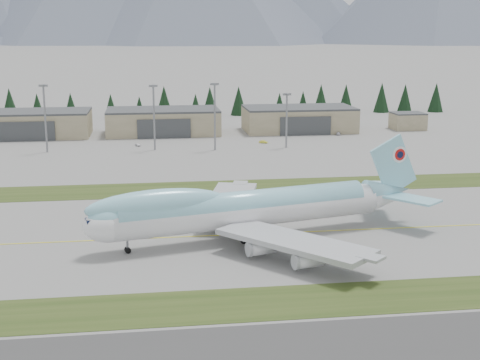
{
  "coord_description": "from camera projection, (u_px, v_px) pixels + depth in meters",
  "views": [
    {
      "loc": [
        -21.24,
        -139.22,
        43.92
      ],
      "look_at": [
        0.56,
        19.04,
        8.0
      ],
      "focal_mm": 50.0,
      "sensor_mm": 36.0,
      "label": 1
    }
  ],
  "objects": [
    {
      "name": "hangar_left",
      "position": [
        32.0,
        124.0,
        281.39
      ],
      "size": [
        48.0,
        26.6,
        10.8
      ],
      "color": "gray",
      "rests_on": "ground"
    },
    {
      "name": "control_shed",
      "position": [
        408.0,
        121.0,
        301.88
      ],
      "size": [
        14.0,
        12.0,
        7.6
      ],
      "color": "gray",
      "rests_on": "ground"
    },
    {
      "name": "hangar_right",
      "position": [
        299.0,
        119.0,
        296.7
      ],
      "size": [
        48.0,
        26.6,
        10.8
      ],
      "color": "gray",
      "rests_on": "ground"
    },
    {
      "name": "conifer_belt",
      "position": [
        220.0,
        101.0,
        351.59
      ],
      "size": [
        274.63,
        15.54,
        16.15
      ],
      "color": "black",
      "rests_on": "ground"
    },
    {
      "name": "taxiway_line_main",
      "position": [
        249.0,
        234.0,
        147.02
      ],
      "size": [
        400.0,
        0.4,
        0.02
      ],
      "primitive_type": "cube",
      "color": "yellow",
      "rests_on": "ground"
    },
    {
      "name": "ground",
      "position": [
        249.0,
        234.0,
        147.02
      ],
      "size": [
        7000.0,
        7000.0,
        0.0
      ],
      "primitive_type": "plane",
      "color": "slate",
      "rests_on": "ground"
    },
    {
      "name": "grass_strip_near",
      "position": [
        284.0,
        302.0,
        110.29
      ],
      "size": [
        400.0,
        14.0,
        0.08
      ],
      "primitive_type": "cube",
      "color": "#2B3E16",
      "rests_on": "ground"
    },
    {
      "name": "floodlight_masts",
      "position": [
        132.0,
        107.0,
        244.46
      ],
      "size": [
        125.82,
        7.21,
        24.98
      ],
      "color": "gray",
      "rests_on": "ground"
    },
    {
      "name": "service_vehicle_b",
      "position": [
        263.0,
        143.0,
        265.37
      ],
      "size": [
        3.56,
        2.98,
        1.15
      ],
      "primitive_type": "imported",
      "rotation": [
        0.0,
        0.0,
        0.97
      ],
      "color": "gold",
      "rests_on": "ground"
    },
    {
      "name": "grass_strip_far",
      "position": [
        226.0,
        188.0,
        190.51
      ],
      "size": [
        400.0,
        18.0,
        0.08
      ],
      "primitive_type": "cube",
      "color": "#2B3E16",
      "rests_on": "ground"
    },
    {
      "name": "service_vehicle_c",
      "position": [
        338.0,
        135.0,
        286.15
      ],
      "size": [
        3.0,
        4.7,
        1.27
      ],
      "primitive_type": "imported",
      "rotation": [
        0.0,
        0.0,
        -0.3
      ],
      "color": "#BCBBC1",
      "rests_on": "ground"
    },
    {
      "name": "service_vehicle_a",
      "position": [
        138.0,
        146.0,
        258.66
      ],
      "size": [
        2.61,
        3.33,
        1.06
      ],
      "primitive_type": "imported",
      "rotation": [
        0.0,
        0.0,
        0.51
      ],
      "color": "white",
      "rests_on": "ground"
    },
    {
      "name": "boeing_747_freighter",
      "position": [
        246.0,
        208.0,
        142.45
      ],
      "size": [
        78.73,
        65.9,
        20.68
      ],
      "rotation": [
        0.0,
        0.0,
        0.24
      ],
      "color": "white",
      "rests_on": "ground"
    },
    {
      "name": "hangar_center",
      "position": [
        163.0,
        121.0,
        288.71
      ],
      "size": [
        48.0,
        26.6,
        10.8
      ],
      "color": "gray",
      "rests_on": "ground"
    }
  ]
}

